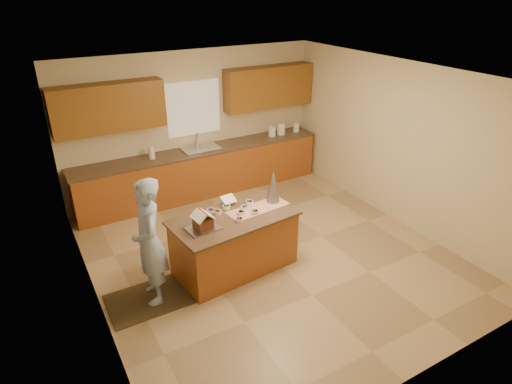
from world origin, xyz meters
TOP-DOWN VIEW (x-y plane):
  - floor at (0.00, 0.00)m, footprint 5.50×5.50m
  - ceiling at (0.00, 0.00)m, footprint 5.50×5.50m
  - wall_back at (0.00, 2.75)m, footprint 5.50×5.50m
  - wall_front at (0.00, -2.75)m, footprint 5.50×5.50m
  - wall_left at (-2.50, 0.00)m, footprint 5.50×5.50m
  - wall_right at (2.50, 0.00)m, footprint 5.50×5.50m
  - stone_accent at (-2.48, -0.80)m, footprint 0.00×2.50m
  - window_curtain at (0.00, 2.72)m, footprint 1.05×0.03m
  - back_counter_base at (0.00, 2.45)m, footprint 4.80×0.60m
  - back_counter_top at (0.00, 2.45)m, footprint 4.85×0.63m
  - upper_cabinet_left at (-1.55, 2.57)m, footprint 1.85×0.35m
  - upper_cabinet_right at (1.55, 2.57)m, footprint 1.85×0.35m
  - sink at (0.00, 2.45)m, footprint 0.70×0.45m
  - faucet at (0.00, 2.63)m, footprint 0.03×0.03m
  - island_base at (-0.60, -0.06)m, footprint 1.74×1.00m
  - island_top at (-0.60, -0.06)m, footprint 1.83×1.08m
  - table_runner at (-0.19, -0.01)m, footprint 0.96×0.43m
  - baking_tray at (-1.10, -0.16)m, footprint 0.46×0.36m
  - cookbook at (-0.50, 0.31)m, footprint 0.22×0.18m
  - tinsel_tree at (0.11, 0.06)m, footprint 0.22×0.22m
  - rug at (-1.87, -0.13)m, footprint 1.15×0.75m
  - boy at (-1.82, -0.13)m, footprint 0.50×0.67m
  - canister_a at (1.57, 2.45)m, footprint 0.15×0.15m
  - canister_b at (1.79, 2.45)m, footprint 0.17×0.17m
  - canister_c at (2.17, 2.45)m, footprint 0.13×0.13m
  - paper_towel at (-0.95, 2.45)m, footprint 0.10×0.10m
  - gingerbread_house at (-1.10, -0.16)m, footprint 0.28×0.28m
  - candy_bowls at (-0.52, 0.04)m, footprint 0.71×0.53m

SIDE VIEW (x-z plane):
  - floor at x=0.00m, z-range 0.00..0.00m
  - rug at x=-1.87m, z-range 0.00..0.01m
  - island_base at x=-0.60m, z-range 0.00..0.81m
  - back_counter_base at x=0.00m, z-range 0.00..0.88m
  - island_top at x=-0.60m, z-range 0.81..0.85m
  - table_runner at x=-0.19m, z-range 0.85..0.86m
  - boy at x=-1.82m, z-range 0.01..1.71m
  - baking_tray at x=-1.10m, z-range 0.85..0.87m
  - candy_bowls at x=-0.52m, z-range 0.85..0.90m
  - sink at x=0.00m, z-range 0.83..0.95m
  - back_counter_top at x=0.00m, z-range 0.88..0.92m
  - cookbook at x=-0.50m, z-range 0.89..0.98m
  - gingerbread_house at x=-1.10m, z-range 0.84..1.10m
  - canister_c at x=2.17m, z-range 0.92..1.11m
  - canister_a at x=1.57m, z-range 0.92..1.13m
  - paper_towel at x=-0.95m, z-range 0.92..1.14m
  - canister_b at x=1.79m, z-range 0.92..1.16m
  - faucet at x=0.00m, z-range 0.92..1.20m
  - tinsel_tree at x=0.11m, z-range 0.85..1.36m
  - stone_accent at x=-2.48m, z-range 0.00..2.50m
  - wall_back at x=0.00m, z-range 1.35..1.35m
  - wall_front at x=0.00m, z-range 1.35..1.35m
  - wall_left at x=-2.50m, z-range 1.35..1.35m
  - wall_right at x=2.50m, z-range 1.35..1.35m
  - window_curtain at x=0.00m, z-range 1.15..2.15m
  - upper_cabinet_left at x=-1.55m, z-range 1.50..2.30m
  - upper_cabinet_right at x=1.55m, z-range 1.50..2.30m
  - ceiling at x=0.00m, z-range 2.70..2.70m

